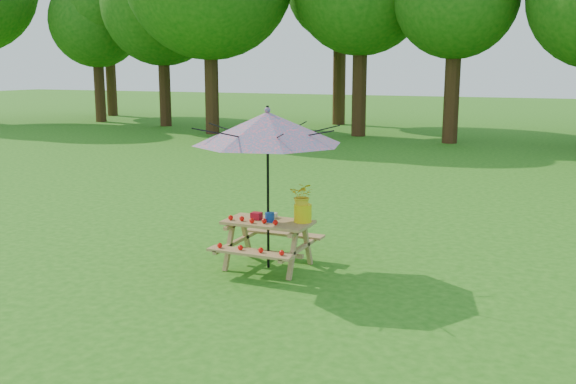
% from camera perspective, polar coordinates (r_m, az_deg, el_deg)
% --- Properties ---
extents(picnic_table, '(1.20, 1.32, 0.67)m').
position_cam_1_polar(picnic_table, '(8.93, -1.77, -4.73)').
color(picnic_table, olive).
rests_on(picnic_table, ground).
extents(patio_umbrella, '(2.33, 2.33, 2.25)m').
position_cam_1_polar(patio_umbrella, '(8.64, -1.83, 5.69)').
color(patio_umbrella, black).
rests_on(patio_umbrella, ground).
extents(produce_bins, '(0.37, 0.36, 0.13)m').
position_cam_1_polar(produce_bins, '(8.88, -1.99, -2.18)').
color(produce_bins, '#AB0D22').
rests_on(produce_bins, picnic_table).
extents(tomatoes_row, '(0.77, 0.13, 0.07)m').
position_cam_1_polar(tomatoes_row, '(8.75, -3.18, -2.52)').
color(tomatoes_row, red).
rests_on(tomatoes_row, picnic_table).
extents(flower_bucket, '(0.36, 0.32, 0.55)m').
position_cam_1_polar(flower_bucket, '(8.73, 1.33, -0.79)').
color(flower_bucket, yellow).
rests_on(flower_bucket, picnic_table).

